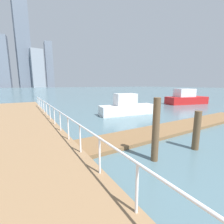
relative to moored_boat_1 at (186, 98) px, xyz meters
name	(u,v)px	position (x,y,z in m)	size (l,w,h in m)	color
ground_plane	(78,113)	(-16.55, 0.90, -0.86)	(300.00, 300.00, 0.00)	slate
floating_dock	(181,126)	(-12.21, -7.79, -0.77)	(15.66, 2.00, 0.18)	olive
boardwalk_railing	(88,137)	(-19.70, -9.56, 0.38)	(0.06, 30.48, 1.08)	white
dock_piling_2	(197,131)	(-14.86, -10.31, 0.03)	(0.30, 0.30, 1.76)	brown
dock_piling_4	(156,130)	(-17.22, -10.10, 0.36)	(0.27, 0.27, 2.44)	brown
moored_boat_1	(186,98)	(0.00, 0.00, 0.00)	(6.59, 3.63, 2.27)	red
moored_boat_2	(127,107)	(-12.60, -2.12, -0.13)	(5.76, 2.30, 2.05)	white
skyline_tower_1	(2,62)	(-32.88, 163.43, 22.28)	(11.99, 11.57, 46.28)	slate
skyline_tower_2	(23,46)	(-14.49, 161.46, 38.25)	(11.87, 12.68, 78.22)	slate
skyline_tower_3	(38,69)	(-4.32, 153.48, 17.11)	(10.85, 8.12, 35.94)	#8C939E
skyline_tower_4	(49,65)	(8.94, 168.14, 22.58)	(7.27, 12.80, 46.88)	slate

